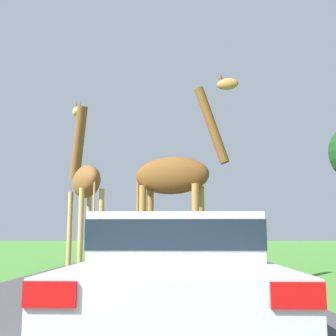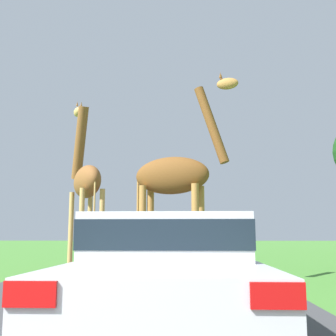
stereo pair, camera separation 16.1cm
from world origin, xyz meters
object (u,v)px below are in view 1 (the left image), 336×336
at_px(giraffe_companion, 85,180).
at_px(giraffe_near_road, 176,182).
at_px(car_queue_right, 174,243).
at_px(car_far_ahead, 140,245).
at_px(car_lead_maroon, 176,273).
at_px(car_queue_left, 190,242).

bearing_deg(giraffe_companion, giraffe_near_road, -53.42).
relative_size(giraffe_companion, car_queue_right, 1.28).
distance_m(giraffe_near_road, car_far_ahead, 5.23).
bearing_deg(car_lead_maroon, car_queue_left, 88.28).
relative_size(car_lead_maroon, car_far_ahead, 0.99).
bearing_deg(car_far_ahead, car_queue_left, 78.92).
height_order(giraffe_near_road, car_queue_left, giraffe_near_road).
relative_size(giraffe_near_road, car_queue_right, 1.25).
xyz_separation_m(car_lead_maroon, car_far_ahead, (-1.43, 10.64, 0.06)).
height_order(giraffe_companion, car_lead_maroon, giraffe_companion).
bearing_deg(car_queue_right, car_far_ahead, -102.87).
bearing_deg(car_lead_maroon, car_far_ahead, 97.63).
distance_m(car_lead_maroon, car_far_ahead, 10.74).
distance_m(giraffe_near_road, giraffe_companion, 2.97).
relative_size(car_queue_left, car_far_ahead, 1.00).
xyz_separation_m(giraffe_near_road, car_lead_maroon, (0.07, -5.89, -1.78)).
xyz_separation_m(giraffe_companion, car_far_ahead, (1.31, 3.46, -1.93)).
distance_m(car_queue_right, car_far_ahead, 5.28).
distance_m(giraffe_near_road, car_queue_right, 10.05).
height_order(car_lead_maroon, car_queue_left, car_lead_maroon).
height_order(car_queue_right, car_queue_left, car_queue_right).
bearing_deg(car_far_ahead, car_queue_right, 77.13).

